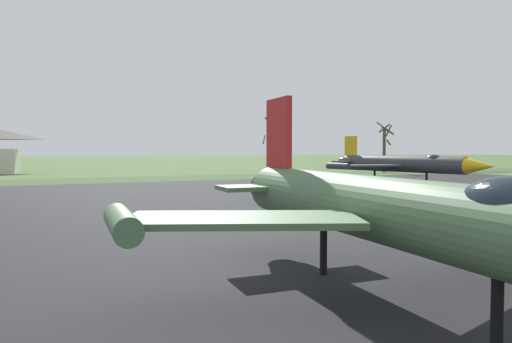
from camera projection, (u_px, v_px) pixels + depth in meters
The scene contains 6 objects.
asphalt_apron at pixel (358, 209), 30.05m from camera, with size 88.40×60.69×0.05m, color black.
grass_verge_strip at pixel (191, 178), 63.06m from camera, with size 148.40×12.00×0.06m, color #354D28.
jet_fighter_front_right at pixel (406, 213), 10.64m from camera, with size 12.73×17.43×5.64m.
jet_fighter_rear_center at pixel (404, 164), 47.67m from camera, with size 15.13×17.59×5.33m.
bare_tree_left_of_center at pixel (272, 142), 71.43m from camera, with size 2.95×2.91×8.93m.
bare_tree_center at pixel (385, 145), 78.76m from camera, with size 3.20×3.21×8.37m.
Camera 1 is at (-18.34, -6.29, 3.78)m, focal length 33.24 mm.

